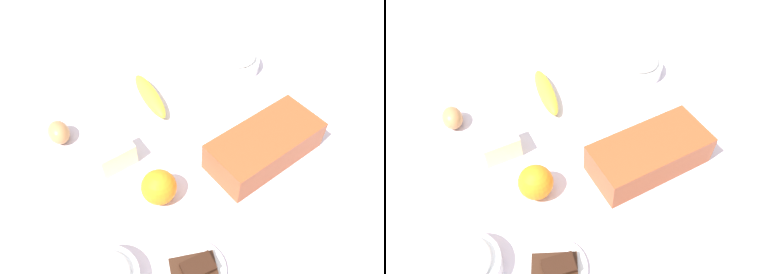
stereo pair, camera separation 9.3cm
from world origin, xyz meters
The scene contains 9 objects.
ground_plane centered at (0.00, 0.00, -0.01)m, with size 2.40×2.40×0.02m, color silver.
loaf_pan centered at (0.15, -0.10, 0.04)m, with size 0.30×0.19×0.08m.
flour_bowl centered at (0.25, 0.23, 0.03)m, with size 0.14×0.14×0.07m.
sugar_bowl centered at (-0.29, -0.25, 0.03)m, with size 0.13×0.13×0.06m.
banana centered at (-0.04, 0.20, 0.02)m, with size 0.19×0.04×0.04m, color yellow.
orange_fruit centered at (-0.13, -0.10, 0.04)m, with size 0.08×0.08×0.08m, color orange.
butter_block centered at (-0.19, 0.03, 0.03)m, with size 0.09×0.06×0.06m, color #F4EDB2.
egg_near_butter centered at (-0.29, 0.16, 0.03)m, with size 0.05×0.05×0.07m, color #BC7F4D.
chocolate_plate centered at (-0.13, -0.29, 0.01)m, with size 0.13×0.13×0.03m.
Camera 2 is at (-0.16, -0.59, 0.74)m, focal length 35.63 mm.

